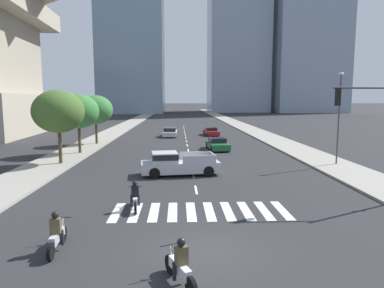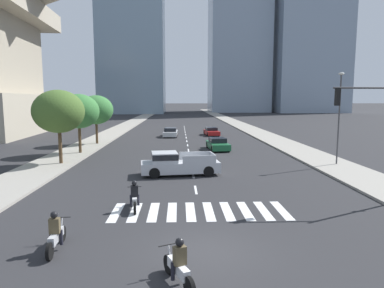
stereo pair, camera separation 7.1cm
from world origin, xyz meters
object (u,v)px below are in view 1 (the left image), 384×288
Objects in this scene: pickup_truck at (176,164)px; sedan_red_1 at (211,132)px; street_tree_third at (96,110)px; traffic_signal_near at (380,120)px; motorcycle_trailing at (135,198)px; sedan_green_0 at (217,144)px; motorcycle_lead at (57,235)px; street_tree_second at (78,111)px; street_tree_nearest at (58,112)px; motorcycle_third at (180,266)px; street_lamp_east at (339,112)px; sedan_silver_2 at (170,132)px.

pickup_truck is 1.21× the size of sedan_red_1.
pickup_truck is 19.65m from street_tree_third.
traffic_signal_near is (5.45, -34.00, 3.84)m from sedan_red_1.
motorcycle_trailing is 20.93m from sedan_green_0.
motorcycle_trailing is at bearing -16.31° from sedan_red_1.
pickup_truck is at bearing -15.43° from sedan_red_1.
street_tree_second reaches higher than motorcycle_lead.
sedan_red_1 is 34.65m from traffic_signal_near.
sedan_red_1 is (5.09, 27.00, -0.26)m from pickup_truck.
motorcycle_lead reaches higher than sedan_green_0.
traffic_signal_near is at bearing -28.95° from street_tree_nearest.
traffic_signal_near is at bearing 13.05° from sedan_green_0.
street_tree_second is (-9.61, 9.77, 3.42)m from pickup_truck.
street_tree_nearest is (-9.80, 18.94, 3.84)m from motorcycle_third.
street_tree_second is at bearing -2.42° from motorcycle_third.
street_tree_second is at bearing 10.41° from motorcycle_lead.
motorcycle_trailing is 0.36× the size of pickup_truck.
street_lamp_east is at bearing -31.40° from street_tree_third.
sedan_green_0 is 0.74× the size of traffic_signal_near.
motorcycle_lead is 1.06× the size of motorcycle_trailing.
street_tree_nearest reaches higher than pickup_truck.
sedan_silver_2 is at bearing -8.14° from motorcycle_lead.
street_tree_third is at bearing 7.19° from motorcycle_lead.
street_tree_second is (-5.36, 22.04, 3.65)m from motorcycle_lead.
motorcycle_third is 0.42× the size of sedan_green_0.
motorcycle_trailing is at bearing -6.99° from motorcycle_third.
motorcycle_lead is 0.36× the size of street_tree_nearest.
sedan_green_0 is 0.97× the size of sedan_red_1.
motorcycle_trailing is at bearing -72.76° from street_tree_third.
traffic_signal_near is at bearing 139.58° from pickup_truck.
street_tree_second is (-7.61, 17.48, 3.65)m from motorcycle_trailing.
motorcycle_third is 0.33× the size of street_tree_nearest.
street_lamp_east is (15.12, 10.64, 3.85)m from motorcycle_trailing.
street_tree_third is (-20.15, 23.80, -0.24)m from traffic_signal_near.
sedan_green_0 is at bearing -155.59° from sedan_silver_2.
street_tree_nearest reaches higher than sedan_red_1.
traffic_signal_near reaches higher than pickup_truck.
traffic_signal_near is 10.26m from street_lamp_east.
street_tree_third is (-14.70, -10.20, 3.60)m from sedan_red_1.
traffic_signal_near is at bearing -49.75° from street_tree_third.
street_lamp_east reaches higher than pickup_truck.
street_tree_third is at bearing -60.01° from sedan_red_1.
pickup_truck is at bearing -22.39° from motorcycle_lead.
motorcycle_third is 0.34× the size of street_tree_third.
motorcycle_lead is 16.16m from traffic_signal_near.
motorcycle_trailing is 7.41m from motorcycle_third.
motorcycle_lead reaches higher than sedan_red_1.
street_tree_nearest is 1.05× the size of street_tree_second.
motorcycle_third is 0.31× the size of traffic_signal_near.
street_tree_nearest is (-8.58, -21.19, 3.82)m from sedan_silver_2.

